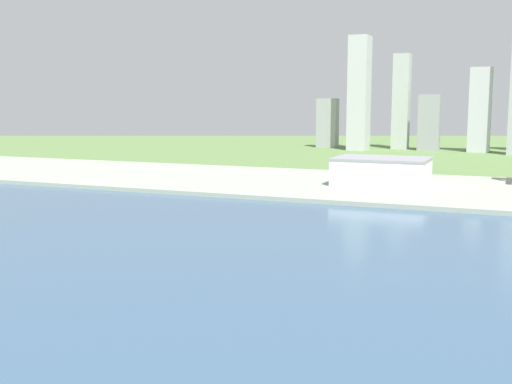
{
  "coord_description": "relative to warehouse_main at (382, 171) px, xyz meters",
  "views": [
    {
      "loc": [
        67.25,
        117.5,
        50.76
      ],
      "look_at": [
        8.24,
        257.71,
        29.28
      ],
      "focal_mm": 44.01,
      "sensor_mm": 36.0,
      "label": 1
    }
  ],
  "objects": [
    {
      "name": "industrial_pier",
      "position": [
        8.1,
        -0.33,
        -9.48
      ],
      "size": [
        840.0,
        140.0,
        2.5
      ],
      "primitive_type": "cube",
      "color": "#9AA691",
      "rests_on": "ground"
    },
    {
      "name": "water_bay",
      "position": [
        8.1,
        -250.33,
        -10.66
      ],
      "size": [
        840.0,
        360.0,
        0.15
      ],
      "primitive_type": "cube",
      "color": "#385675",
      "rests_on": "ground"
    },
    {
      "name": "ground_plane",
      "position": [
        8.1,
        -190.33,
        -10.73
      ],
      "size": [
        2400.0,
        2400.0,
        0.0
      ],
      "primitive_type": "plane",
      "color": "#5B7C42"
    },
    {
      "name": "warehouse_main",
      "position": [
        0.0,
        0.0,
        0.0
      ],
      "size": [
        55.13,
        39.06,
        16.42
      ],
      "color": "white",
      "rests_on": "industrial_pier"
    }
  ]
}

